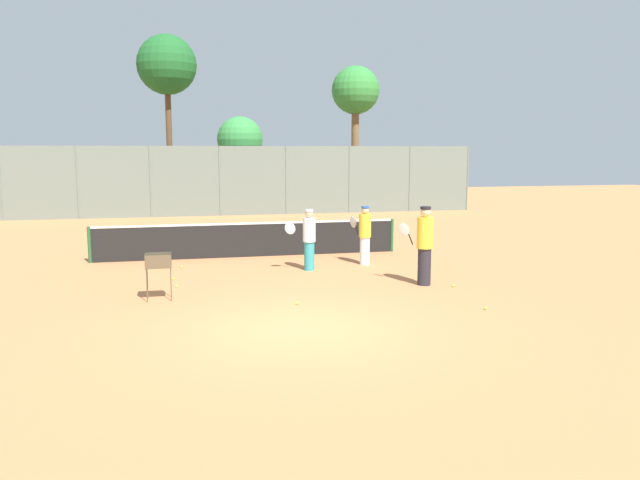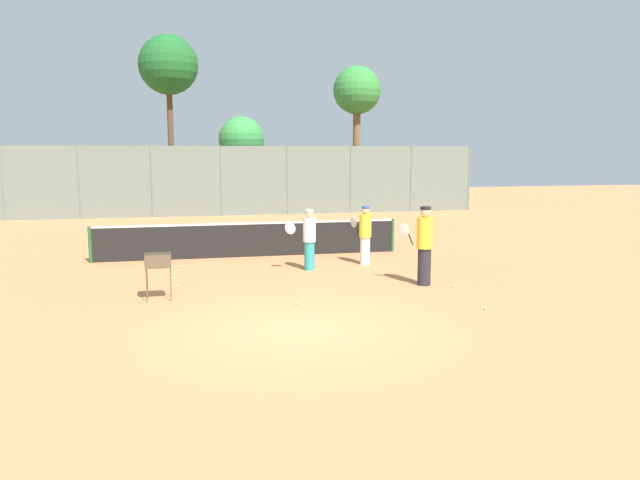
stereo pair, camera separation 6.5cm
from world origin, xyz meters
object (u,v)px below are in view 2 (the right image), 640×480
(tennis_net, at_px, (249,239))
(parked_car, at_px, (248,197))
(player_red_cap, at_px, (365,234))
(player_yellow_shirt, at_px, (309,239))
(ball_cart, at_px, (158,264))
(player_white_outfit, at_px, (424,245))

(tennis_net, distance_m, parked_car, 15.81)
(tennis_net, xyz_separation_m, player_red_cap, (3.11, -2.03, 0.32))
(player_yellow_shirt, xyz_separation_m, ball_cart, (-3.93, -2.63, -0.08))
(player_white_outfit, relative_size, ball_cart, 1.87)
(player_white_outfit, distance_m, parked_car, 20.81)
(player_yellow_shirt, distance_m, ball_cart, 4.72)
(ball_cart, height_order, parked_car, parked_car)
(player_yellow_shirt, relative_size, ball_cart, 1.62)
(parked_car, bearing_deg, ball_cart, -101.56)
(player_white_outfit, distance_m, player_yellow_shirt, 3.43)
(ball_cart, bearing_deg, tennis_net, 63.49)
(player_white_outfit, distance_m, player_red_cap, 3.04)
(tennis_net, bearing_deg, player_yellow_shirt, -61.55)
(parked_car, bearing_deg, tennis_net, -96.19)
(player_white_outfit, bearing_deg, tennis_net, -6.72)
(player_red_cap, relative_size, player_yellow_shirt, 1.01)
(player_yellow_shirt, distance_m, parked_car, 18.23)
(player_red_cap, xyz_separation_m, parked_car, (-1.40, 17.74, -0.22))
(tennis_net, distance_m, player_red_cap, 3.72)
(ball_cart, bearing_deg, player_yellow_shirt, 33.77)
(tennis_net, bearing_deg, player_white_outfit, -53.40)
(player_yellow_shirt, bearing_deg, parked_car, -91.16)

